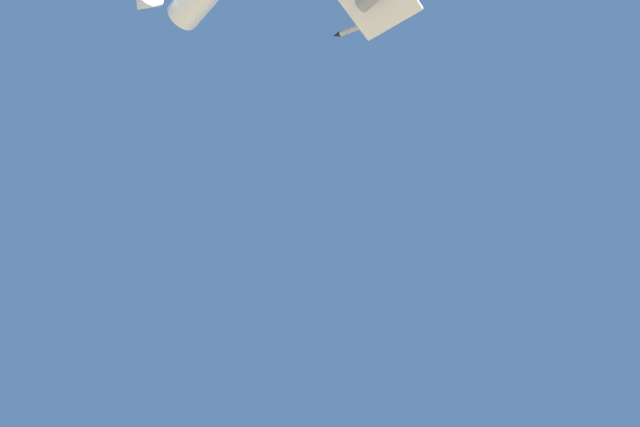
# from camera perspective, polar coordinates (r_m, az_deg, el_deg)

# --- Properties ---
(chase_jet_left_wing) EXTENTS (15.32, 8.64, 4.00)m
(chase_jet_left_wing) POSITION_cam_1_polar(r_m,az_deg,el_deg) (167.19, 3.94, 16.58)
(chase_jet_left_wing) COLOR #999EA3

